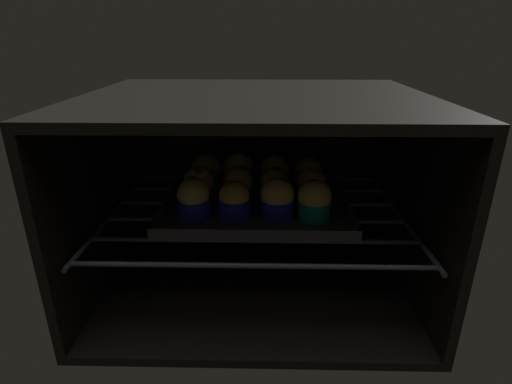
% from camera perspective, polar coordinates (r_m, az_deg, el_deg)
% --- Properties ---
extents(oven_cavity, '(0.59, 0.47, 0.37)m').
position_cam_1_polar(oven_cavity, '(0.78, 0.05, 0.72)').
color(oven_cavity, black).
rests_on(oven_cavity, ground).
extents(oven_rack, '(0.55, 0.42, 0.01)m').
position_cam_1_polar(oven_rack, '(0.76, -0.02, -2.83)').
color(oven_rack, '#4C494C').
rests_on(oven_rack, oven_cavity).
extents(baking_tray, '(0.34, 0.27, 0.02)m').
position_cam_1_polar(baking_tray, '(0.76, -0.00, -1.79)').
color(baking_tray, '#4C4C51').
rests_on(baking_tray, oven_rack).
extents(muffin_row0_col0, '(0.06, 0.06, 0.07)m').
position_cam_1_polar(muffin_row0_col0, '(0.69, -8.94, -0.90)').
color(muffin_row0_col0, '#1928B7').
rests_on(muffin_row0_col0, baking_tray).
extents(muffin_row0_col1, '(0.06, 0.06, 0.07)m').
position_cam_1_polar(muffin_row0_col1, '(0.69, -3.11, -1.23)').
color(muffin_row0_col1, '#1928B7').
rests_on(muffin_row0_col1, baking_tray).
extents(muffin_row0_col2, '(0.06, 0.06, 0.07)m').
position_cam_1_polar(muffin_row0_col2, '(0.69, 3.08, -0.94)').
color(muffin_row0_col2, '#1928B7').
rests_on(muffin_row0_col2, baking_tray).
extents(muffin_row0_col3, '(0.06, 0.06, 0.07)m').
position_cam_1_polar(muffin_row0_col3, '(0.69, 8.34, -1.20)').
color(muffin_row0_col3, '#0C8C84').
rests_on(muffin_row0_col3, baking_tray).
extents(muffin_row1_col0, '(0.06, 0.06, 0.07)m').
position_cam_1_polar(muffin_row1_col0, '(0.75, -8.15, 0.88)').
color(muffin_row1_col0, red).
rests_on(muffin_row1_col0, baking_tray).
extents(muffin_row1_col1, '(0.06, 0.06, 0.07)m').
position_cam_1_polar(muffin_row1_col1, '(0.75, -2.49, 0.91)').
color(muffin_row1_col1, '#0C8C84').
rests_on(muffin_row1_col1, baking_tray).
extents(muffin_row1_col2, '(0.06, 0.06, 0.07)m').
position_cam_1_polar(muffin_row1_col2, '(0.75, 2.61, 0.78)').
color(muffin_row1_col2, '#7A238C').
rests_on(muffin_row1_col2, baking_tray).
extents(muffin_row1_col3, '(0.06, 0.06, 0.07)m').
position_cam_1_polar(muffin_row1_col3, '(0.75, 7.79, 0.64)').
color(muffin_row1_col3, '#1928B7').
rests_on(muffin_row1_col3, baking_tray).
extents(muffin_row2_col0, '(0.06, 0.06, 0.08)m').
position_cam_1_polar(muffin_row2_col0, '(0.82, -7.10, 2.87)').
color(muffin_row2_col0, '#0C8C84').
rests_on(muffin_row2_col0, baking_tray).
extents(muffin_row2_col1, '(0.06, 0.06, 0.08)m').
position_cam_1_polar(muffin_row2_col1, '(0.82, -2.55, 2.93)').
color(muffin_row2_col1, '#7A238C').
rests_on(muffin_row2_col1, baking_tray).
extents(muffin_row2_col2, '(0.06, 0.06, 0.07)m').
position_cam_1_polar(muffin_row2_col2, '(0.81, 2.63, 2.73)').
color(muffin_row2_col2, silver).
rests_on(muffin_row2_col2, baking_tray).
extents(muffin_row2_col3, '(0.06, 0.06, 0.07)m').
position_cam_1_polar(muffin_row2_col3, '(0.81, 7.42, 2.43)').
color(muffin_row2_col3, '#7A238C').
rests_on(muffin_row2_col3, baking_tray).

